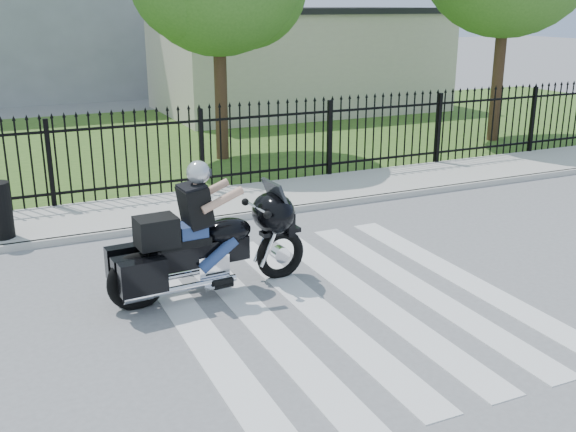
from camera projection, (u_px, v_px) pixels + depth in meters
name	position (u px, v px, depth m)	size (l,w,h in m)	color
ground	(342.00, 303.00, 9.03)	(120.00, 120.00, 0.00)	slate
crosswalk	(342.00, 303.00, 9.03)	(5.00, 5.50, 0.01)	silver
sidewalk	(219.00, 203.00, 13.34)	(40.00, 2.00, 0.12)	#ADAAA3
curb	(237.00, 217.00, 12.48)	(40.00, 0.12, 0.12)	#ADAAA3
grass_strip	(139.00, 143.00, 19.42)	(40.00, 12.00, 0.02)	#33571D
iron_fence	(202.00, 152.00, 13.95)	(26.00, 0.04, 1.80)	black
building_low	(298.00, 62.00, 25.15)	(10.00, 6.00, 3.50)	beige
building_low_roof	(298.00, 10.00, 24.60)	(10.20, 6.20, 0.20)	black
motorcycle_rider	(205.00, 239.00, 9.13)	(2.91, 0.99, 1.92)	black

